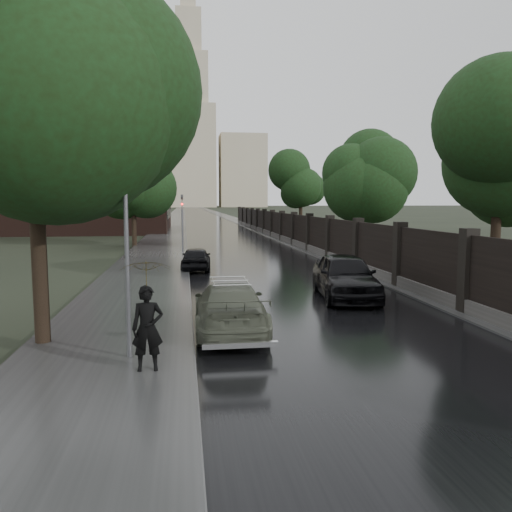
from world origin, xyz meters
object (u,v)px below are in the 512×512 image
(tree_right_c, at_px, (301,187))
(traffic_light, at_px, (182,218))
(tree_right_b, at_px, (365,179))
(hatchback_left, at_px, (196,258))
(pedestrian_umbrella, at_px, (146,282))
(tree_right_a, at_px, (499,163))
(tree_left_near, at_px, (30,74))
(volga_sedan, at_px, (230,307))
(car_right_near, at_px, (345,276))
(tree_left_far, at_px, (133,179))
(lamp_post, at_px, (127,242))

(tree_right_c, relative_size, traffic_light, 1.75)
(tree_right_b, bearing_deg, tree_right_c, 90.00)
(tree_right_c, relative_size, hatchback_left, 1.96)
(hatchback_left, xyz_separation_m, pedestrian_umbrella, (-1.34, -15.73, 1.34))
(tree_right_b, xyz_separation_m, tree_right_c, (0.00, 18.00, 0.00))
(tree_right_a, height_order, pedestrian_umbrella, tree_right_a)
(traffic_light, height_order, pedestrian_umbrella, traffic_light)
(tree_right_b, bearing_deg, tree_left_near, -128.48)
(volga_sedan, relative_size, pedestrian_umbrella, 1.73)
(tree_right_c, bearing_deg, car_right_near, -100.44)
(tree_left_near, relative_size, tree_left_far, 1.24)
(tree_right_b, xyz_separation_m, traffic_light, (-11.80, 2.99, -2.55))
(tree_right_a, bearing_deg, car_right_near, -179.69)
(lamp_post, height_order, traffic_light, lamp_post)
(hatchback_left, bearing_deg, tree_right_c, -110.87)
(car_right_near, xyz_separation_m, pedestrian_umbrella, (-6.54, -7.40, 1.12))
(tree_left_near, distance_m, car_right_near, 11.86)
(tree_right_b, height_order, volga_sedan, tree_right_b)
(tree_right_a, height_order, car_right_near, tree_right_a)
(tree_right_b, bearing_deg, car_right_near, -112.81)
(hatchback_left, bearing_deg, tree_right_a, 147.46)
(hatchback_left, bearing_deg, tree_right_b, -148.57)
(tree_left_far, relative_size, pedestrian_umbrella, 2.75)
(tree_left_far, xyz_separation_m, volga_sedan, (5.02, -26.09, -4.57))
(volga_sedan, xyz_separation_m, car_right_near, (4.58, 4.06, 0.15))
(tree_left_near, height_order, pedestrian_umbrella, tree_left_near)
(tree_right_c, relative_size, car_right_near, 1.44)
(lamp_post, xyz_separation_m, car_right_near, (7.00, 6.47, -1.84))
(hatchback_left, bearing_deg, tree_left_near, 77.47)
(tree_left_far, bearing_deg, hatchback_left, -72.21)
(tree_right_a, xyz_separation_m, hatchback_left, (-11.10, 8.29, -4.34))
(tree_right_a, bearing_deg, lamp_post, -153.26)
(lamp_post, relative_size, hatchback_left, 1.43)
(tree_left_far, xyz_separation_m, hatchback_left, (4.40, -13.71, -4.63))
(tree_right_a, distance_m, pedestrian_umbrella, 14.80)
(tree_right_c, bearing_deg, hatchback_left, -115.09)
(tree_right_c, xyz_separation_m, hatchback_left, (-11.10, -23.71, -4.34))
(tree_right_c, height_order, traffic_light, tree_right_c)
(volga_sedan, bearing_deg, car_right_near, -136.96)
(tree_left_near, xyz_separation_m, volga_sedan, (4.62, 0.91, -5.74))
(tree_left_far, relative_size, tree_right_c, 1.05)
(tree_right_a, relative_size, volga_sedan, 1.51)
(tree_right_a, xyz_separation_m, volga_sedan, (-10.48, -4.09, -4.27))
(tree_left_far, height_order, hatchback_left, tree_left_far)
(tree_left_far, distance_m, traffic_light, 6.84)
(tree_left_near, bearing_deg, traffic_light, 81.47)
(tree_left_near, relative_size, tree_right_c, 1.31)
(volga_sedan, bearing_deg, tree_right_b, -118.56)
(car_right_near, bearing_deg, tree_right_a, 6.85)
(tree_right_b, distance_m, car_right_near, 15.77)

